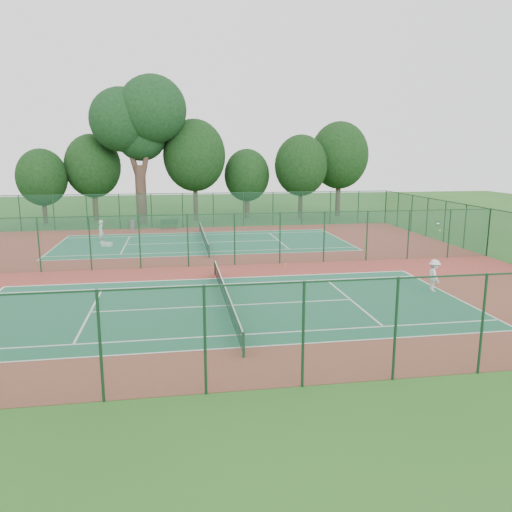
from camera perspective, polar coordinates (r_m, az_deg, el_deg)
The scene contains 20 objects.
ground at distance 33.29m, azimuth -5.07°, elevation -1.14°, with size 120.00×120.00×0.00m, color #25571B.
red_pad at distance 33.29m, azimuth -5.07°, elevation -1.14°, with size 40.00×36.00×0.01m, color maroon.
court_near at distance 24.62m, azimuth -3.48°, elevation -5.68°, with size 23.77×10.97×0.01m, color #1C593F.
court_far at distance 42.10m, azimuth -5.99°, elevation 1.55°, with size 23.77×10.97×0.01m, color #216849.
fence_north at distance 50.75m, azimuth -6.64°, elevation 5.24°, with size 40.00×0.09×3.50m.
fence_south at distance 15.61m, azimuth -0.13°, elevation -9.28°, with size 40.00×0.09×3.50m.
fence_east at distance 39.73m, azimuth 25.04°, elevation 2.47°, with size 0.09×36.00×3.50m.
fence_divider at distance 32.95m, azimuth -5.12°, elevation 1.84°, with size 40.00×0.09×3.50m.
tennis_net_near at distance 24.47m, azimuth -3.50°, elevation -4.50°, with size 0.10×12.90×0.97m.
tennis_net_far at distance 42.01m, azimuth -6.00°, elevation 2.26°, with size 0.10×12.90×0.97m.
player_near at distance 28.56m, azimuth 19.69°, elevation -2.10°, with size 1.12×0.65×1.74m, color silver.
player_far at distance 43.63m, azimuth -17.31°, elevation 2.71°, with size 0.69×0.45×1.90m, color silver.
trash_bin at distance 50.26m, azimuth -13.94°, elevation 3.45°, with size 0.53×0.53×0.96m, color slate.
bench at distance 49.93m, azimuth -9.92°, elevation 3.63°, with size 1.71×0.58×1.04m.
kit_bag at distance 41.98m, azimuth -16.69°, elevation 1.31°, with size 0.87×0.33×0.33m, color silver.
stray_ball_a at distance 33.65m, azimuth 3.43°, elevation -0.90°, with size 0.07×0.07×0.07m, color gold.
stray_ball_b at distance 33.27m, azimuth 3.37°, elevation -1.05°, with size 0.07×0.07×0.07m, color #BAD732.
stray_ball_c at distance 32.50m, azimuth -4.53°, elevation -1.37°, with size 0.07×0.07×0.07m, color #CCD531.
big_tree at distance 54.62m, azimuth -13.24°, elevation 14.97°, with size 9.94×7.27×15.27m.
evergreen_row at distance 57.19m, azimuth -6.40°, elevation 4.18°, with size 39.00×5.00×12.00m, color black, non-canonical shape.
Camera 1 is at (-2.32, -32.40, 7.33)m, focal length 35.00 mm.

